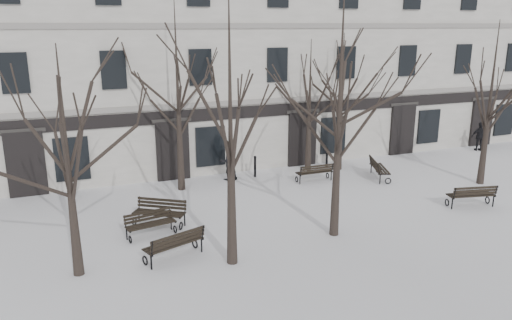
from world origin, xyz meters
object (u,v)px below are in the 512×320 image
bench_1 (175,244)px  bench_4 (315,172)px  bench_5 (378,168)px  tree_3 (492,84)px  bench_2 (472,195)px  tree_0 (65,137)px  bench_3 (160,212)px  bench_0 (150,223)px  tree_1 (230,98)px  tree_2 (340,83)px

bench_1 → bench_4: size_ratio=1.17×
bench_1 → bench_5: size_ratio=1.03×
tree_3 → bench_2: (-2.84, -2.32, -4.20)m
tree_3 → bench_1: (-15.38, -2.47, -4.19)m
bench_2 → bench_5: bearing=-62.8°
tree_0 → bench_3: tree_0 is taller
tree_0 → bench_0: 5.03m
tree_3 → tree_0: bearing=-172.6°
tree_1 → bench_4: 10.43m
tree_2 → bench_5: tree_2 is taller
tree_0 → bench_0: tree_0 is taller
tree_2 → bench_4: 8.04m
tree_2 → bench_5: 9.02m
tree_0 → bench_1: (2.96, -0.10, -3.75)m
bench_2 → bench_4: 7.05m
bench_4 → bench_5: bench_5 is taller
bench_1 → bench_4: bearing=-164.5°
bench_4 → bench_5: (3.16, -0.70, 0.04)m
bench_1 → bench_3: bearing=-111.6°
tree_3 → bench_4: 8.98m
bench_3 → bench_5: bearing=44.5°
tree_1 → bench_0: 6.06m
tree_1 → bench_1: 5.10m
tree_1 → bench_1: bearing=150.6°
bench_5 → tree_3: bearing=-99.9°
tree_1 → tree_2: size_ratio=0.97×
tree_3 → bench_0: 16.34m
bench_2 → bench_4: size_ratio=1.14×
bench_0 → bench_5: 12.03m
tree_1 → bench_2: (10.90, 1.08, -4.76)m
tree_0 → bench_4: tree_0 is taller
tree_0 → bench_5: tree_0 is taller
bench_1 → bench_3: size_ratio=1.05×
tree_2 → bench_3: size_ratio=4.39×
tree_2 → bench_2: 8.37m
tree_2 → bench_1: size_ratio=4.17×
bench_5 → tree_0: bearing=130.4°
tree_0 → bench_4: 12.99m
tree_2 → tree_0: bearing=178.1°
tree_0 → tree_1: bearing=-12.5°
bench_0 → bench_5: bearing=2.9°
tree_3 → bench_3: (-15.26, 0.56, -4.20)m
tree_3 → bench_5: tree_3 is taller
bench_0 → bench_4: size_ratio=1.03×
bench_4 → bench_2: bearing=128.9°
tree_2 → bench_0: 8.29m
tree_2 → tree_3: (9.60, 2.66, -0.74)m
tree_2 → bench_4: tree_2 is taller
tree_3 → tree_2: bearing=-164.5°
bench_0 → tree_1: bearing=-67.3°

